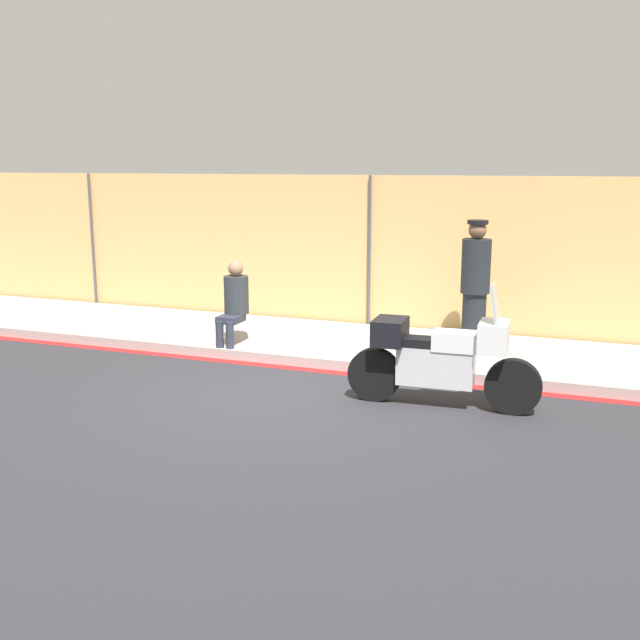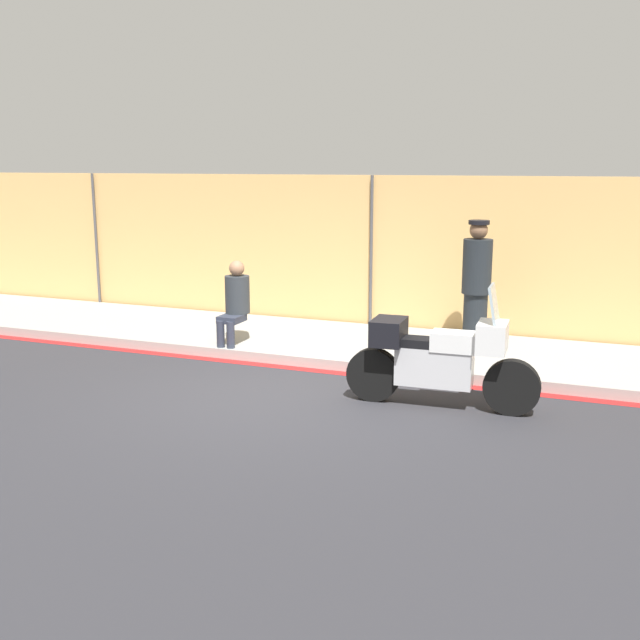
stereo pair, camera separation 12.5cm
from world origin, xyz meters
The scene contains 7 objects.
ground_plane centered at (0.00, 0.00, 0.00)m, with size 120.00×120.00×0.00m, color #2D2D33.
sidewalk centered at (0.00, 2.58, 0.07)m, with size 40.51×2.41×0.14m.
curb_paint_stripe centered at (0.00, 1.28, 0.00)m, with size 40.51×0.18×0.01m.
storefront_fence centered at (0.00, 3.87, 1.29)m, with size 38.48×0.17×2.58m.
motorcycle centered at (1.91, 0.37, 0.59)m, with size 2.24×0.56×1.46m.
officer_standing centered at (1.87, 2.91, 1.08)m, with size 0.42×0.42×1.83m.
person_seated_on_curb centered at (-1.47, 1.81, 0.82)m, with size 0.37×0.63×1.23m.
Camera 1 is at (3.55, -7.89, 2.79)m, focal length 42.00 mm.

